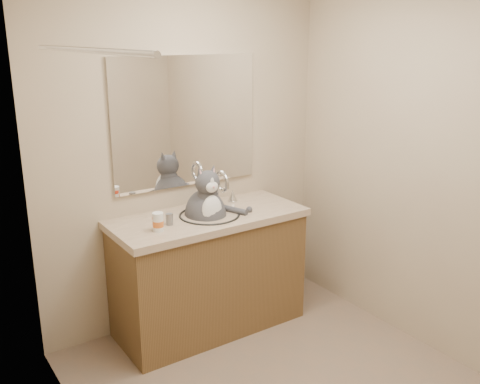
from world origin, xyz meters
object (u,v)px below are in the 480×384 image
Objects in this scene: cat at (206,212)px; grey_canister at (169,219)px; pill_bottle_redcap at (157,223)px; pill_bottle_orange at (158,222)px.

cat is 7.52× the size of grey_canister.
cat reaches higher than grey_canister.
pill_bottle_orange is at bearing -77.90° from pill_bottle_redcap.
pill_bottle_redcap is 0.80× the size of pill_bottle_orange.
cat reaches higher than pill_bottle_redcap.
pill_bottle_orange reaches higher than pill_bottle_redcap.
grey_canister is at bearing 30.10° from pill_bottle_orange.
cat is at bearing 6.70° from grey_canister.
cat reaches higher than pill_bottle_orange.
grey_canister is at bearing -168.05° from cat.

